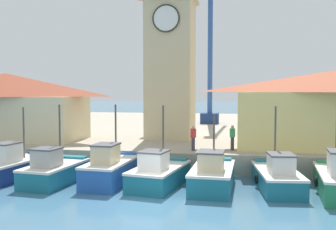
{
  "coord_description": "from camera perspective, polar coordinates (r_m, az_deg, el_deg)",
  "views": [
    {
      "loc": [
        4.14,
        -17.4,
        5.21
      ],
      "look_at": [
        -0.8,
        8.09,
        3.5
      ],
      "focal_mm": 42.0,
      "sensor_mm": 36.0,
      "label": 1
    }
  ],
  "objects": [
    {
      "name": "ground_plane",
      "position": [
        18.63,
        -2.37,
        -12.47
      ],
      "size": [
        300.0,
        300.0,
        0.0
      ],
      "primitive_type": "plane",
      "color": "teal"
    },
    {
      "name": "quay_wharf",
      "position": [
        43.93,
        5.51,
        -2.22
      ],
      "size": [
        120.0,
        40.0,
        1.29
      ],
      "primitive_type": "cube",
      "color": "#A89E89",
      "rests_on": "ground"
    },
    {
      "name": "fishing_boat_far_left",
      "position": [
        24.83,
        -21.12,
        -6.87
      ],
      "size": [
        2.5,
        5.08,
        4.14
      ],
      "color": "navy",
      "rests_on": "ground"
    },
    {
      "name": "fishing_boat_left_outer",
      "position": [
        22.75,
        -16.16,
        -7.79
      ],
      "size": [
        2.48,
        4.58,
        4.35
      ],
      "color": "#196B7F",
      "rests_on": "ground"
    },
    {
      "name": "fishing_boat_left_inner",
      "position": [
        22.11,
        -8.2,
        -7.75
      ],
      "size": [
        2.18,
        5.01,
        4.35
      ],
      "color": "#2356A8",
      "rests_on": "ground"
    },
    {
      "name": "fishing_boat_mid_left",
      "position": [
        21.28,
        -1.32,
        -8.47
      ],
      "size": [
        2.84,
        4.96,
        4.33
      ],
      "color": "#196B7F",
      "rests_on": "ground"
    },
    {
      "name": "fishing_boat_center",
      "position": [
        20.87,
        6.46,
        -8.65
      ],
      "size": [
        2.25,
        4.89,
        3.87
      ],
      "color": "#196B7F",
      "rests_on": "ground"
    },
    {
      "name": "fishing_boat_mid_right",
      "position": [
        21.41,
        15.57,
        -8.59
      ],
      "size": [
        2.58,
        5.28,
        4.3
      ],
      "color": "#196B7F",
      "rests_on": "ground"
    },
    {
      "name": "clock_tower",
      "position": [
        31.44,
        0.38,
        9.91
      ],
      "size": [
        4.06,
        4.06,
        15.47
      ],
      "color": "beige",
      "rests_on": "quay_wharf"
    },
    {
      "name": "warehouse_left",
      "position": [
        33.34,
        -22.46,
        1.3
      ],
      "size": [
        12.4,
        5.42,
        5.17
      ],
      "color": "beige",
      "rests_on": "quay_wharf"
    },
    {
      "name": "warehouse_right",
      "position": [
        28.2,
        22.95,
        0.85
      ],
      "size": [
        12.87,
        5.73,
        5.16
      ],
      "color": "#E5D17A",
      "rests_on": "quay_wharf"
    },
    {
      "name": "port_crane_near",
      "position": [
        45.7,
        6.21,
        9.12
      ],
      "size": [
        2.0,
        11.32,
        20.18
      ],
      "color": "navy",
      "rests_on": "quay_wharf"
    },
    {
      "name": "port_crane_far",
      "position": [
        42.17,
        -0.01,
        6.84
      ],
      "size": [
        3.79,
        7.02,
        16.31
      ],
      "color": "navy",
      "rests_on": "quay_wharf"
    },
    {
      "name": "dock_worker_near_tower",
      "position": [
        25.53,
        9.33,
        -3.2
      ],
      "size": [
        0.34,
        0.22,
        1.62
      ],
      "color": "#33333D",
      "rests_on": "quay_wharf"
    },
    {
      "name": "dock_worker_along_quay",
      "position": [
        25.1,
        3.69,
        -3.28
      ],
      "size": [
        0.34,
        0.22,
        1.62
      ],
      "color": "#33333D",
      "rests_on": "quay_wharf"
    }
  ]
}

